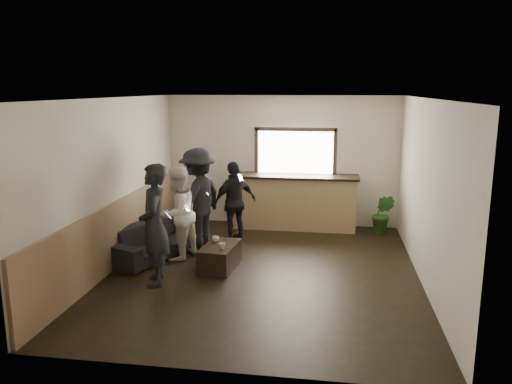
% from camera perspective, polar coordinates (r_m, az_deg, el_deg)
% --- Properties ---
extents(ground, '(5.00, 6.00, 0.01)m').
position_cam_1_polar(ground, '(8.30, 0.74, -9.04)').
color(ground, black).
extents(room_shell, '(5.01, 6.01, 2.80)m').
position_cam_1_polar(room_shell, '(8.02, -4.45, 1.11)').
color(room_shell, silver).
rests_on(room_shell, ground).
extents(bar_counter, '(2.70, 0.68, 2.13)m').
position_cam_1_polar(bar_counter, '(10.66, 4.34, -0.74)').
color(bar_counter, '#9D7F55').
rests_on(bar_counter, ground).
extents(sofa, '(1.47, 2.18, 0.59)m').
position_cam_1_polar(sofa, '(9.17, -11.32, -5.27)').
color(sofa, black).
rests_on(sofa, ground).
extents(coffee_table, '(0.59, 0.95, 0.40)m').
position_cam_1_polar(coffee_table, '(8.39, -4.13, -7.37)').
color(coffee_table, black).
rests_on(coffee_table, ground).
extents(cup_a, '(0.12, 0.12, 0.09)m').
position_cam_1_polar(cup_a, '(8.48, -4.66, -5.39)').
color(cup_a, silver).
rests_on(cup_a, coffee_table).
extents(cup_b, '(0.15, 0.15, 0.10)m').
position_cam_1_polar(cup_b, '(8.11, -3.87, -6.19)').
color(cup_b, silver).
rests_on(cup_b, coffee_table).
extents(potted_plant, '(0.54, 0.48, 0.82)m').
position_cam_1_polar(potted_plant, '(10.60, 14.29, -2.44)').
color(potted_plant, '#2D6623').
rests_on(potted_plant, ground).
extents(person_a, '(0.63, 0.78, 1.86)m').
position_cam_1_polar(person_a, '(7.69, -11.57, -3.70)').
color(person_a, black).
rests_on(person_a, ground).
extents(person_b, '(0.87, 0.97, 1.64)m').
position_cam_1_polar(person_b, '(8.76, -8.98, -2.44)').
color(person_b, silver).
rests_on(person_b, ground).
extents(person_c, '(1.08, 1.38, 1.88)m').
position_cam_1_polar(person_c, '(9.33, -6.60, -0.72)').
color(person_c, black).
rests_on(person_c, ground).
extents(person_d, '(0.95, 0.90, 1.58)m').
position_cam_1_polar(person_d, '(9.63, -2.45, -1.16)').
color(person_d, black).
rests_on(person_d, ground).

